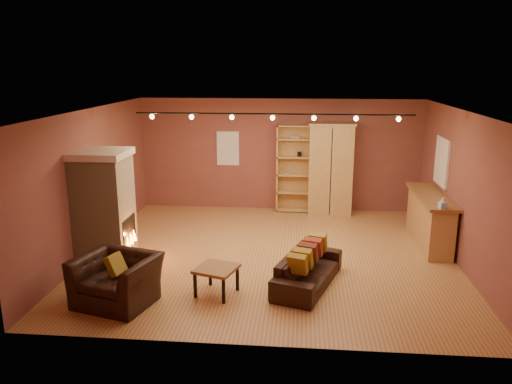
# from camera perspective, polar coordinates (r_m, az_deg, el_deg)

# --- Properties ---
(floor) EXTENTS (7.00, 7.00, 0.00)m
(floor) POSITION_cam_1_polar(r_m,az_deg,el_deg) (9.83, 1.71, -7.20)
(floor) COLOR #A26B39
(floor) RESTS_ON ground
(ceiling) EXTENTS (7.00, 7.00, 0.00)m
(ceiling) POSITION_cam_1_polar(r_m,az_deg,el_deg) (9.17, 1.84, 9.29)
(ceiling) COLOR brown
(ceiling) RESTS_ON back_wall
(back_wall) EXTENTS (7.00, 0.02, 2.80)m
(back_wall) POSITION_cam_1_polar(r_m,az_deg,el_deg) (12.58, 2.69, 4.25)
(back_wall) COLOR brown
(back_wall) RESTS_ON floor
(left_wall) EXTENTS (0.02, 6.50, 2.80)m
(left_wall) POSITION_cam_1_polar(r_m,az_deg,el_deg) (10.22, -18.22, 1.15)
(left_wall) COLOR brown
(left_wall) RESTS_ON floor
(right_wall) EXTENTS (0.02, 6.50, 2.80)m
(right_wall) POSITION_cam_1_polar(r_m,az_deg,el_deg) (9.84, 22.57, 0.26)
(right_wall) COLOR brown
(right_wall) RESTS_ON floor
(fireplace) EXTENTS (1.01, 0.98, 2.12)m
(fireplace) POSITION_cam_1_polar(r_m,az_deg,el_deg) (9.59, -16.94, -1.69)
(fireplace) COLOR tan
(fireplace) RESTS_ON floor
(back_window) EXTENTS (0.56, 0.04, 0.86)m
(back_window) POSITION_cam_1_polar(r_m,az_deg,el_deg) (12.66, -3.22, 4.99)
(back_window) COLOR white
(back_window) RESTS_ON back_wall
(bookcase) EXTENTS (0.89, 0.35, 2.18)m
(bookcase) POSITION_cam_1_polar(r_m,az_deg,el_deg) (12.51, 4.41, 2.81)
(bookcase) COLOR tan
(bookcase) RESTS_ON floor
(armoire) EXTENTS (1.11, 0.63, 2.26)m
(armoire) POSITION_cam_1_polar(r_m,az_deg,el_deg) (12.36, 8.50, 2.66)
(armoire) COLOR tan
(armoire) RESTS_ON floor
(bar_counter) EXTENTS (0.59, 2.20, 1.05)m
(bar_counter) POSITION_cam_1_polar(r_m,az_deg,el_deg) (10.83, 19.22, -2.95)
(bar_counter) COLOR tan
(bar_counter) RESTS_ON floor
(tissue_box) EXTENTS (0.16, 0.16, 0.23)m
(tissue_box) POSITION_cam_1_polar(r_m,az_deg,el_deg) (9.74, 20.56, -1.24)
(tissue_box) COLOR #8FC2E6
(tissue_box) RESTS_ON bar_counter
(right_window) EXTENTS (0.05, 0.90, 1.00)m
(right_window) POSITION_cam_1_polar(r_m,az_deg,el_deg) (11.09, 20.48, 3.28)
(right_window) COLOR white
(right_window) RESTS_ON right_wall
(loveseat) EXTENTS (1.08, 1.90, 0.76)m
(loveseat) POSITION_cam_1_polar(r_m,az_deg,el_deg) (8.47, 5.97, -8.18)
(loveseat) COLOR black
(loveseat) RESTS_ON floor
(armchair) EXTENTS (1.33, 1.05, 1.02)m
(armchair) POSITION_cam_1_polar(r_m,az_deg,el_deg) (8.07, -15.69, -8.79)
(armchair) COLOR black
(armchair) RESTS_ON floor
(coffee_table) EXTENTS (0.76, 0.76, 0.46)m
(coffee_table) POSITION_cam_1_polar(r_m,az_deg,el_deg) (8.13, -4.54, -9.01)
(coffee_table) COLOR #966336
(coffee_table) RESTS_ON floor
(track_rail) EXTENTS (5.20, 0.09, 0.13)m
(track_rail) POSITION_cam_1_polar(r_m,az_deg,el_deg) (9.38, 1.91, 8.69)
(track_rail) COLOR black
(track_rail) RESTS_ON ceiling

